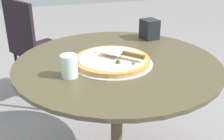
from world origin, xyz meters
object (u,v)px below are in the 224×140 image
Objects in this scene: drinking_cup at (69,66)px; patio_table at (117,89)px; pizza_on_tray at (112,60)px; pizza_server at (124,54)px; patio_chair_far at (34,44)px; napkin_dispenser at (149,29)px.

patio_table is at bearing 113.37° from drinking_cup.
pizza_server is at bearing 65.67° from pizza_on_tray.
drinking_cup is (0.11, -0.25, 0.21)m from patio_table.
patio_chair_far reaches higher than pizza_server.
napkin_dispenser is (-0.38, 0.54, 0.01)m from drinking_cup.
pizza_on_tray is 0.23m from drinking_cup.
patio_chair_far is (-1.09, -0.12, -0.25)m from drinking_cup.
patio_table is at bearing 20.44° from patio_chair_far.
patio_chair_far is at bearing -159.49° from pizza_server.
pizza_on_tray is (0.02, -0.03, 0.17)m from patio_table.
pizza_on_tray reaches higher than patio_table.
patio_table is 0.45m from napkin_dispenser.
patio_table is 1.16× the size of patio_chair_far.
patio_table is 5.16× the size of pizza_server.
pizza_on_tray is 0.45× the size of patio_chair_far.
napkin_dispenser is at bearing 125.38° from drinking_cup.
patio_chair_far is (-0.98, -0.37, -0.04)m from patio_table.
pizza_on_tray is at bearing -57.23° from patio_table.
napkin_dispenser is 1.00m from patio_chair_far.
drinking_cup is at bearing -64.68° from napkin_dispenser.
pizza_server is (0.02, 0.05, 0.04)m from pizza_on_tray.
patio_table is 1.05m from patio_chair_far.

